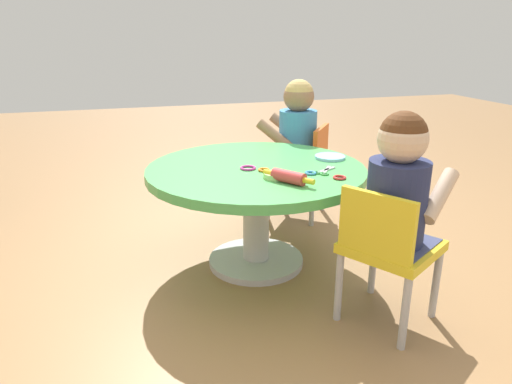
{
  "coord_description": "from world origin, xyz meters",
  "views": [
    {
      "loc": [
        -1.9,
        0.56,
        1.04
      ],
      "look_at": [
        0.0,
        0.0,
        0.35
      ],
      "focal_mm": 32.82,
      "sensor_mm": 36.0,
      "label": 1
    }
  ],
  "objects_px": {
    "craft_table": "(256,189)",
    "rolling_pin": "(289,177)",
    "seated_child_left": "(399,185)",
    "seated_child_right": "(297,126)",
    "craft_scissors": "(323,172)",
    "child_chair_right": "(303,166)",
    "child_chair_left": "(387,248)"
  },
  "relations": [
    {
      "from": "craft_table",
      "to": "rolling_pin",
      "type": "height_order",
      "value": "rolling_pin"
    },
    {
      "from": "seated_child_left",
      "to": "seated_child_right",
      "type": "bearing_deg",
      "value": -2.35
    },
    {
      "from": "rolling_pin",
      "to": "craft_scissors",
      "type": "height_order",
      "value": "rolling_pin"
    },
    {
      "from": "seated_child_right",
      "to": "rolling_pin",
      "type": "height_order",
      "value": "seated_child_right"
    },
    {
      "from": "child_chair_right",
      "to": "seated_child_right",
      "type": "relative_size",
      "value": 1.05
    },
    {
      "from": "child_chair_left",
      "to": "seated_child_right",
      "type": "distance_m",
      "value": 1.14
    },
    {
      "from": "craft_table",
      "to": "craft_scissors",
      "type": "distance_m",
      "value": 0.32
    },
    {
      "from": "child_chair_left",
      "to": "rolling_pin",
      "type": "height_order",
      "value": "child_chair_left"
    },
    {
      "from": "child_chair_left",
      "to": "rolling_pin",
      "type": "distance_m",
      "value": 0.46
    },
    {
      "from": "craft_table",
      "to": "rolling_pin",
      "type": "xyz_separation_m",
      "value": [
        -0.26,
        -0.06,
        0.13
      ]
    },
    {
      "from": "seated_child_right",
      "to": "craft_scissors",
      "type": "bearing_deg",
      "value": 167.92
    },
    {
      "from": "seated_child_right",
      "to": "rolling_pin",
      "type": "xyz_separation_m",
      "value": [
        -0.79,
        0.34,
        -0.03
      ]
    },
    {
      "from": "craft_table",
      "to": "rolling_pin",
      "type": "relative_size",
      "value": 4.83
    },
    {
      "from": "seated_child_left",
      "to": "rolling_pin",
      "type": "xyz_separation_m",
      "value": [
        0.3,
        0.29,
        -0.03
      ]
    },
    {
      "from": "rolling_pin",
      "to": "child_chair_left",
      "type": "bearing_deg",
      "value": -141.23
    },
    {
      "from": "craft_table",
      "to": "craft_scissors",
      "type": "relative_size",
      "value": 7.11
    },
    {
      "from": "child_chair_left",
      "to": "craft_scissors",
      "type": "xyz_separation_m",
      "value": [
        0.42,
        0.07,
        0.17
      ]
    },
    {
      "from": "seated_child_left",
      "to": "rolling_pin",
      "type": "bearing_deg",
      "value": 44.15
    },
    {
      "from": "craft_scissors",
      "to": "child_chair_right",
      "type": "bearing_deg",
      "value": -15.06
    },
    {
      "from": "child_chair_left",
      "to": "seated_child_right",
      "type": "relative_size",
      "value": 1.05
    },
    {
      "from": "child_chair_left",
      "to": "rolling_pin",
      "type": "xyz_separation_m",
      "value": [
        0.32,
        0.26,
        0.19
      ]
    },
    {
      "from": "craft_table",
      "to": "rolling_pin",
      "type": "bearing_deg",
      "value": -167.54
    },
    {
      "from": "craft_table",
      "to": "seated_child_left",
      "type": "height_order",
      "value": "seated_child_left"
    },
    {
      "from": "child_chair_right",
      "to": "rolling_pin",
      "type": "xyz_separation_m",
      "value": [
        -0.76,
        0.37,
        0.19
      ]
    },
    {
      "from": "craft_scissors",
      "to": "child_chair_left",
      "type": "bearing_deg",
      "value": -170.44
    },
    {
      "from": "rolling_pin",
      "to": "seated_child_left",
      "type": "bearing_deg",
      "value": -135.85
    },
    {
      "from": "craft_table",
      "to": "child_chair_right",
      "type": "height_order",
      "value": "child_chair_right"
    },
    {
      "from": "child_chair_left",
      "to": "seated_child_right",
      "type": "bearing_deg",
      "value": -4.05
    },
    {
      "from": "craft_table",
      "to": "seated_child_right",
      "type": "distance_m",
      "value": 0.68
    },
    {
      "from": "seated_child_right",
      "to": "rolling_pin",
      "type": "relative_size",
      "value": 2.56
    },
    {
      "from": "seated_child_left",
      "to": "craft_table",
      "type": "bearing_deg",
      "value": 32.03
    },
    {
      "from": "seated_child_left",
      "to": "seated_child_right",
      "type": "distance_m",
      "value": 1.09
    }
  ]
}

